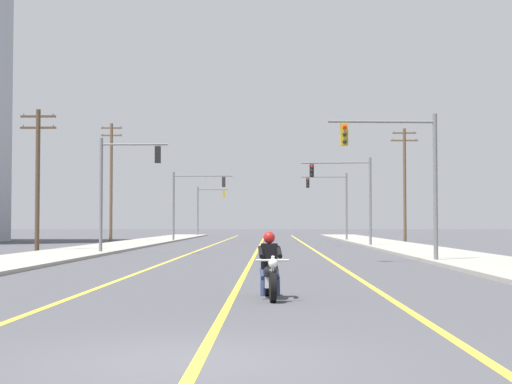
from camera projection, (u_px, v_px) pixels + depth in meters
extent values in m
plane|color=#47474C|center=(187.00, 361.00, 9.54)|extent=(400.00, 400.00, 0.00)
cube|color=yellow|center=(259.00, 247.00, 54.49)|extent=(0.16, 100.00, 0.01)
cube|color=yellow|center=(207.00, 247.00, 54.56)|extent=(0.16, 100.00, 0.01)
cube|color=yellow|center=(309.00, 247.00, 54.43)|extent=(0.16, 100.00, 0.01)
cube|color=#9E998E|center=(410.00, 248.00, 49.31)|extent=(4.40, 110.00, 0.14)
cube|color=#9E998E|center=(102.00, 248.00, 49.70)|extent=(4.40, 110.00, 0.14)
cylinder|color=black|center=(273.00, 287.00, 16.55)|extent=(0.17, 0.65, 0.64)
cylinder|color=black|center=(268.00, 282.00, 18.09)|extent=(0.17, 0.65, 0.64)
cylinder|color=silver|center=(272.00, 272.00, 16.66)|extent=(0.09, 0.33, 0.68)
sphere|color=white|center=(273.00, 263.00, 16.52)|extent=(0.20, 0.20, 0.20)
cylinder|color=silver|center=(272.00, 260.00, 16.72)|extent=(0.70, 0.10, 0.04)
ellipsoid|color=black|center=(270.00, 272.00, 17.21)|extent=(0.36, 0.58, 0.28)
cube|color=silver|center=(270.00, 282.00, 17.32)|extent=(0.27, 0.46, 0.24)
cube|color=black|center=(269.00, 273.00, 17.65)|extent=(0.32, 0.54, 0.12)
cube|color=black|center=(268.00, 269.00, 18.05)|extent=(0.23, 0.37, 0.08)
cylinder|color=silver|center=(262.00, 284.00, 17.71)|extent=(0.12, 0.55, 0.08)
cube|color=black|center=(269.00, 256.00, 17.62)|extent=(0.38, 0.27, 0.56)
sphere|color=#B21919|center=(269.00, 238.00, 17.62)|extent=(0.26, 0.26, 0.26)
cylinder|color=navy|center=(276.00, 274.00, 17.48)|extent=(0.17, 0.45, 0.30)
cylinder|color=navy|center=(278.00, 288.00, 17.29)|extent=(0.12, 0.16, 0.35)
cylinder|color=black|center=(279.00, 252.00, 17.38)|extent=(0.14, 0.53, 0.27)
cylinder|color=navy|center=(263.00, 274.00, 17.46)|extent=(0.17, 0.45, 0.30)
cylinder|color=navy|center=(263.00, 288.00, 17.27)|extent=(0.12, 0.16, 0.35)
cylinder|color=black|center=(261.00, 252.00, 17.35)|extent=(0.14, 0.53, 0.27)
cylinder|color=slate|center=(435.00, 188.00, 33.03)|extent=(0.18, 0.18, 6.20)
cylinder|color=slate|center=(382.00, 122.00, 33.03)|extent=(4.47, 0.41, 0.11)
cube|color=#B79319|center=(344.00, 135.00, 32.94)|extent=(0.32, 0.26, 0.90)
sphere|color=red|center=(345.00, 127.00, 32.80)|extent=(0.18, 0.18, 0.18)
sphere|color=black|center=(345.00, 134.00, 32.78)|extent=(0.18, 0.18, 0.18)
sphere|color=black|center=(345.00, 142.00, 32.77)|extent=(0.18, 0.18, 0.18)
cylinder|color=slate|center=(101.00, 196.00, 42.50)|extent=(0.18, 0.18, 6.20)
cylinder|color=slate|center=(135.00, 144.00, 42.58)|extent=(3.56, 0.13, 0.11)
cube|color=black|center=(158.00, 155.00, 42.55)|extent=(0.30, 0.24, 0.90)
sphere|color=red|center=(158.00, 149.00, 42.71)|extent=(0.18, 0.18, 0.18)
sphere|color=black|center=(158.00, 155.00, 42.70)|extent=(0.18, 0.18, 0.18)
sphere|color=black|center=(158.00, 160.00, 42.69)|extent=(0.18, 0.18, 0.18)
cylinder|color=slate|center=(370.00, 202.00, 55.26)|extent=(0.18, 0.18, 6.20)
cylinder|color=slate|center=(336.00, 163.00, 55.57)|extent=(4.77, 0.43, 0.11)
cube|color=black|center=(312.00, 171.00, 55.69)|extent=(0.32, 0.26, 0.90)
sphere|color=red|center=(312.00, 166.00, 55.55)|extent=(0.18, 0.18, 0.18)
sphere|color=black|center=(312.00, 171.00, 55.54)|extent=(0.18, 0.18, 0.18)
sphere|color=black|center=(312.00, 175.00, 55.53)|extent=(0.18, 0.18, 0.18)
cylinder|color=slate|center=(174.00, 207.00, 71.05)|extent=(0.18, 0.18, 6.20)
cylinder|color=slate|center=(203.00, 176.00, 71.09)|extent=(5.27, 0.13, 0.11)
cube|color=black|center=(224.00, 182.00, 71.03)|extent=(0.30, 0.24, 0.90)
sphere|color=red|center=(224.00, 179.00, 71.20)|extent=(0.18, 0.18, 0.18)
sphere|color=black|center=(224.00, 182.00, 71.19)|extent=(0.18, 0.18, 0.18)
sphere|color=black|center=(224.00, 185.00, 71.17)|extent=(0.18, 0.18, 0.18)
cylinder|color=slate|center=(346.00, 207.00, 72.45)|extent=(0.18, 0.18, 6.20)
cylinder|color=slate|center=(324.00, 177.00, 72.56)|extent=(4.15, 0.20, 0.11)
cube|color=black|center=(308.00, 183.00, 72.53)|extent=(0.30, 0.25, 0.90)
sphere|color=red|center=(308.00, 179.00, 72.39)|extent=(0.18, 0.18, 0.18)
sphere|color=black|center=(308.00, 183.00, 72.38)|extent=(0.18, 0.18, 0.18)
sphere|color=black|center=(308.00, 186.00, 72.37)|extent=(0.18, 0.18, 0.18)
cylinder|color=slate|center=(198.00, 211.00, 99.87)|extent=(0.18, 0.18, 6.20)
cylinder|color=slate|center=(213.00, 189.00, 99.99)|extent=(3.85, 0.21, 0.11)
cube|color=#B79319|center=(224.00, 194.00, 99.98)|extent=(0.31, 0.25, 0.90)
sphere|color=red|center=(224.00, 192.00, 100.14)|extent=(0.18, 0.18, 0.18)
sphere|color=black|center=(224.00, 194.00, 100.13)|extent=(0.18, 0.18, 0.18)
sphere|color=black|center=(224.00, 196.00, 100.12)|extent=(0.18, 0.18, 0.18)
cylinder|color=#4C3828|center=(38.00, 180.00, 45.48)|extent=(0.26, 0.26, 8.15)
cube|color=#4C3828|center=(38.00, 116.00, 45.63)|extent=(2.02, 0.12, 0.12)
cylinder|color=slate|center=(24.00, 115.00, 45.65)|extent=(0.08, 0.08, 0.12)
cylinder|color=slate|center=(53.00, 115.00, 45.61)|extent=(0.08, 0.08, 0.12)
cube|color=#4C3828|center=(38.00, 128.00, 45.60)|extent=(2.06, 0.12, 0.12)
cylinder|color=slate|center=(23.00, 126.00, 45.62)|extent=(0.08, 0.08, 0.12)
cylinder|color=slate|center=(53.00, 126.00, 45.59)|extent=(0.08, 0.08, 0.12)
cylinder|color=brown|center=(405.00, 185.00, 68.75)|extent=(0.26, 0.26, 9.83)
cube|color=brown|center=(404.00, 133.00, 68.93)|extent=(2.03, 0.12, 0.12)
cylinder|color=slate|center=(394.00, 132.00, 68.95)|extent=(0.08, 0.08, 0.12)
cylinder|color=slate|center=(414.00, 132.00, 68.92)|extent=(0.08, 0.08, 0.12)
cube|color=brown|center=(404.00, 141.00, 68.90)|extent=(2.36, 0.12, 0.12)
cylinder|color=slate|center=(393.00, 139.00, 68.93)|extent=(0.08, 0.08, 0.12)
cylinder|color=slate|center=(416.00, 139.00, 68.89)|extent=(0.08, 0.08, 0.12)
cylinder|color=brown|center=(111.00, 183.00, 69.63)|extent=(0.26, 0.26, 10.37)
cube|color=brown|center=(112.00, 128.00, 69.81)|extent=(1.85, 0.12, 0.12)
cylinder|color=slate|center=(103.00, 127.00, 69.83)|extent=(0.08, 0.08, 0.12)
cylinder|color=slate|center=(120.00, 127.00, 69.80)|extent=(0.08, 0.08, 0.12)
cube|color=brown|center=(111.00, 135.00, 69.79)|extent=(1.84, 0.12, 0.12)
cylinder|color=slate|center=(103.00, 134.00, 69.81)|extent=(0.08, 0.08, 0.12)
cylinder|color=slate|center=(120.00, 134.00, 69.78)|extent=(0.08, 0.08, 0.12)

